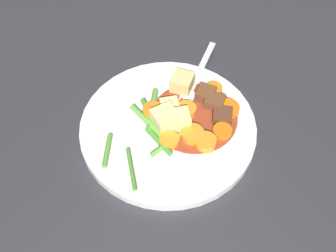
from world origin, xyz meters
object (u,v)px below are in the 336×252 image
object	(u,v)px
carrot_slice_3	(205,142)
meat_chunk_1	(204,93)
carrot_slice_2	(222,132)
potato_chunk_1	(169,106)
potato_chunk_0	(178,120)
fork	(194,82)
carrot_slice_0	(186,110)
carrot_slice_7	(169,140)
carrot_slice_5	(192,135)
meat_chunk_0	(215,102)
potato_chunk_2	(182,83)
meat_chunk_2	(222,116)
potato_chunk_3	(167,118)
carrot_slice_1	(212,88)
carrot_slice_6	(155,110)
carrot_slice_4	(228,109)
dinner_plate	(168,129)

from	to	relation	value
carrot_slice_3	meat_chunk_1	bearing A→B (deg)	46.98
carrot_slice_2	potato_chunk_1	world-z (taller)	potato_chunk_1
potato_chunk_0	fork	xyz separation A→B (m)	(0.08, 0.04, -0.01)
carrot_slice_0	carrot_slice_7	world-z (taller)	carrot_slice_0
carrot_slice_5	meat_chunk_0	world-z (taller)	meat_chunk_0
potato_chunk_2	meat_chunk_2	xyz separation A→B (m)	(0.00, -0.08, -0.01)
potato_chunk_3	fork	world-z (taller)	potato_chunk_3
potato_chunk_0	potato_chunk_3	world-z (taller)	potato_chunk_0
carrot_slice_1	meat_chunk_1	world-z (taller)	meat_chunk_1
carrot_slice_6	potato_chunk_3	xyz separation A→B (m)	(-0.00, -0.03, 0.01)
carrot_slice_7	potato_chunk_1	size ratio (longest dim) A/B	1.07
carrot_slice_4	potato_chunk_2	bearing A→B (deg)	103.73
potato_chunk_3	meat_chunk_2	size ratio (longest dim) A/B	1.27
carrot_slice_5	meat_chunk_1	xyz separation A→B (m)	(0.07, 0.04, 0.00)
potato_chunk_3	meat_chunk_1	size ratio (longest dim) A/B	1.35
meat_chunk_1	carrot_slice_7	bearing A→B (deg)	-164.06
carrot_slice_1	carrot_slice_6	bearing A→B (deg)	162.92
carrot_slice_6	meat_chunk_1	world-z (taller)	meat_chunk_1
potato_chunk_0	potato_chunk_3	distance (m)	0.02
carrot_slice_6	potato_chunk_2	xyz separation A→B (m)	(0.06, 0.01, 0.01)
dinner_plate	carrot_slice_5	xyz separation A→B (m)	(0.01, -0.04, 0.01)
carrot_slice_6	meat_chunk_0	size ratio (longest dim) A/B	1.16
carrot_slice_1	meat_chunk_0	bearing A→B (deg)	-128.23
carrot_slice_3	potato_chunk_3	distance (m)	0.07
dinner_plate	carrot_slice_0	distance (m)	0.04
carrot_slice_0	potato_chunk_3	xyz separation A→B (m)	(-0.03, 0.00, 0.01)
carrot_slice_5	potato_chunk_2	xyz separation A→B (m)	(0.05, 0.08, 0.01)
carrot_slice_7	meat_chunk_0	world-z (taller)	meat_chunk_0
potato_chunk_1	meat_chunk_1	size ratio (longest dim) A/B	1.01
carrot_slice_6	potato_chunk_1	world-z (taller)	potato_chunk_1
potato_chunk_1	meat_chunk_0	xyz separation A→B (m)	(0.06, -0.04, -0.00)
potato_chunk_3	carrot_slice_5	bearing A→B (deg)	-77.68
carrot_slice_3	potato_chunk_2	distance (m)	0.11
meat_chunk_0	fork	world-z (taller)	meat_chunk_0
carrot_slice_1	potato_chunk_2	size ratio (longest dim) A/B	0.79
carrot_slice_2	carrot_slice_7	xyz separation A→B (m)	(-0.07, 0.04, -0.00)
potato_chunk_3	meat_chunk_2	xyz separation A→B (m)	(0.06, -0.05, -0.00)
carrot_slice_1	carrot_slice_7	size ratio (longest dim) A/B	0.87
carrot_slice_2	meat_chunk_0	distance (m)	0.05
carrot_slice_1	fork	distance (m)	0.03
potato_chunk_0	meat_chunk_2	distance (m)	0.07
potato_chunk_0	meat_chunk_1	bearing A→B (deg)	11.89
carrot_slice_4	fork	size ratio (longest dim) A/B	0.21
meat_chunk_1	carrot_slice_2	bearing A→B (deg)	-113.30
carrot_slice_1	carrot_slice_4	bearing A→B (deg)	-104.49
potato_chunk_3	meat_chunk_0	xyz separation A→B (m)	(0.07, -0.03, -0.00)
carrot_slice_0	carrot_slice_2	distance (m)	0.07
carrot_slice_3	meat_chunk_1	world-z (taller)	meat_chunk_1
carrot_slice_2	potato_chunk_2	size ratio (longest dim) A/B	0.87
dinner_plate	carrot_slice_2	bearing A→B (deg)	-52.75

